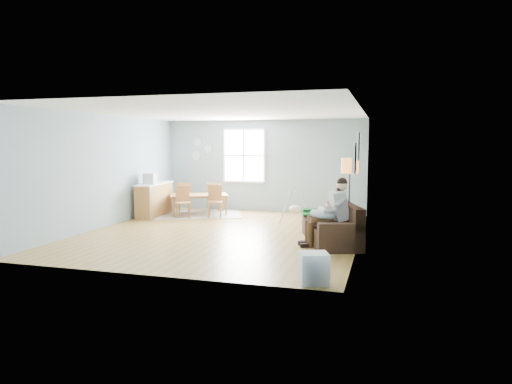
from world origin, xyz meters
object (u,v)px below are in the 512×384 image
(counter, at_px, (155,199))
(baby_swing, at_px, (295,208))
(chair_nw, at_px, (185,195))
(dining_table, at_px, (199,204))
(monitor, at_px, (150,179))
(chair_se, at_px, (215,199))
(father, at_px, (331,210))
(sofa, at_px, (333,228))
(toddler, at_px, (328,208))
(chair_ne, at_px, (213,195))
(chair_sw, at_px, (183,200))
(floor_lamp, at_px, (350,173))
(storage_cube, at_px, (313,268))

(counter, relative_size, baby_swing, 1.84)
(chair_nw, distance_m, counter, 1.05)
(dining_table, bearing_deg, monitor, -168.15)
(chair_se, bearing_deg, baby_swing, -4.51)
(father, bearing_deg, counter, 154.59)
(sofa, distance_m, dining_table, 4.92)
(dining_table, xyz_separation_m, chair_nw, (-0.61, 0.37, 0.21))
(baby_swing, bearing_deg, father, -64.28)
(toddler, xyz_separation_m, counter, (-5.07, 1.99, -0.22))
(chair_ne, bearing_deg, chair_sw, -103.18)
(floor_lamp, distance_m, monitor, 5.74)
(father, height_order, monitor, father)
(floor_lamp, xyz_separation_m, storage_cube, (-0.26, -2.95, -1.19))
(chair_sw, bearing_deg, chair_se, 23.02)
(dining_table, xyz_separation_m, counter, (-1.10, -0.56, 0.18))
(counter, distance_m, baby_swing, 3.99)
(floor_lamp, bearing_deg, counter, 159.57)
(father, distance_m, counter, 5.74)
(chair_sw, distance_m, baby_swing, 3.07)
(floor_lamp, bearing_deg, father, -127.87)
(floor_lamp, relative_size, dining_table, 1.05)
(floor_lamp, distance_m, chair_se, 4.49)
(floor_lamp, height_order, dining_table, floor_lamp)
(father, xyz_separation_m, chair_nw, (-4.69, 3.39, -0.22))
(dining_table, bearing_deg, baby_swing, -38.00)
(chair_se, bearing_deg, dining_table, 149.59)
(chair_se, xyz_separation_m, counter, (-1.72, -0.19, -0.03))
(dining_table, height_order, chair_se, chair_se)
(floor_lamp, bearing_deg, monitor, 162.34)
(baby_swing, bearing_deg, chair_nw, 165.37)
(father, xyz_separation_m, chair_sw, (-4.25, 2.31, -0.22))
(father, relative_size, dining_table, 0.83)
(toddler, xyz_separation_m, chair_ne, (-3.82, 3.25, -0.21))
(chair_sw, xyz_separation_m, chair_nw, (-0.44, 1.07, 0.00))
(sofa, relative_size, storage_cube, 4.34)
(dining_table, distance_m, monitor, 1.58)
(dining_table, height_order, baby_swing, baby_swing)
(storage_cube, height_order, chair_sw, chair_sw)
(toddler, distance_m, baby_swing, 2.30)
(toddler, relative_size, chair_ne, 0.95)
(floor_lamp, distance_m, counter, 5.95)
(monitor, relative_size, baby_swing, 0.38)
(storage_cube, xyz_separation_m, chair_ne, (-3.98, 6.25, 0.25))
(father, relative_size, chair_nw, 1.54)
(toddler, distance_m, chair_se, 4.00)
(chair_se, distance_m, counter, 1.73)
(father, distance_m, toddler, 0.48)
(chair_ne, bearing_deg, baby_swing, -24.50)
(sofa, bearing_deg, chair_se, 146.13)
(monitor, height_order, baby_swing, monitor)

